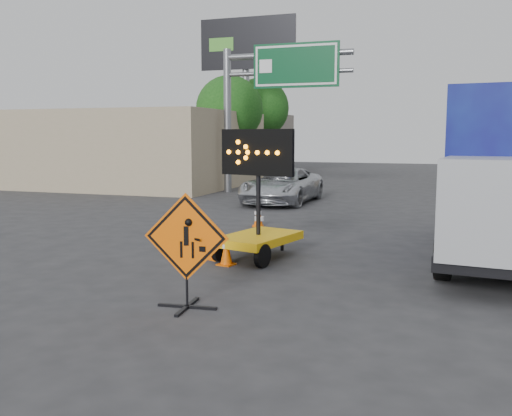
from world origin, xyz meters
The scene contains 15 objects.
ground centered at (0.00, 0.00, 0.00)m, with size 100.00×100.00×0.00m, color #2D2D30.
storefront_left_near centered at (-14.00, 20.00, 2.00)m, with size 14.00×10.00×4.00m, color tan.
storefront_left_far centered at (-15.00, 34.00, 2.20)m, with size 12.00×10.00×4.40m, color gray.
highway_gantry centered at (-4.43, 17.96, 5.07)m, with size 6.18×0.38×6.90m.
billboard centered at (-8.35, 25.87, 7.35)m, with size 6.10×0.54×9.85m.
tree_left_near centered at (-8.00, 22.00, 4.16)m, with size 3.71×3.71×6.03m.
tree_left_far centered at (-9.00, 30.00, 4.60)m, with size 4.10×4.10×6.66m.
construction_sign centered at (-0.08, 0.35, 0.98)m, with size 1.40×0.99×1.86m.
arrow_board centered at (-0.20, 4.23, 0.65)m, with size 1.80×2.26×2.89m.
pickup_truck centered at (-2.74, 14.62, 0.72)m, with size 2.38×5.16×1.44m, color silver.
box_truck centered at (5.12, 6.16, 1.68)m, with size 3.10×8.02×3.72m.
cone_a centered at (-0.64, 3.40, 0.33)m, with size 0.39×0.39×0.66m.
cone_b centered at (-1.09, 3.88, 0.40)m, with size 0.54×0.54×0.80m.
cone_c centered at (-1.07, 6.84, 0.40)m, with size 0.48×0.48×0.79m.
cone_d centered at (-1.69, 8.52, 0.33)m, with size 0.41×0.41×0.65m.
Camera 1 is at (3.88, -7.66, 2.76)m, focal length 40.00 mm.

